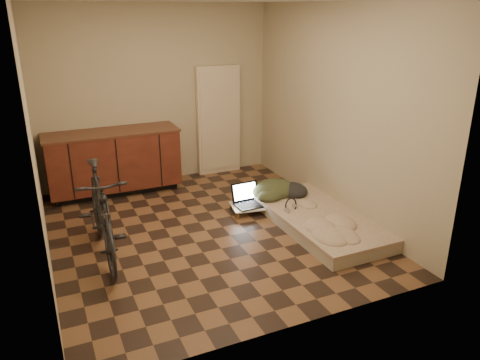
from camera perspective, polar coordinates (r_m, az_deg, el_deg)
name	(u,v)px	position (r m, az deg, el deg)	size (l,w,h in m)	color
room_shell	(203,125)	(5.24, -4.55, 6.72)	(3.50, 4.00, 2.60)	brown
cabinets	(114,161)	(6.88, -15.13, 2.19)	(1.84, 0.62, 0.91)	black
appliance_panel	(218,120)	(7.43, -2.67, 7.26)	(0.70, 0.10, 1.70)	beige
bicycle	(101,209)	(5.08, -16.60, -3.40)	(0.50, 1.72, 1.11)	black
futon	(318,220)	(5.82, 9.54, -4.80)	(0.94, 1.95, 0.17)	#B3A78F
clothing_pile	(279,184)	(6.28, 4.80, -0.52)	(0.65, 0.54, 0.26)	#303820
headphones	(291,205)	(5.80, 6.23, -3.02)	(0.22, 0.20, 0.14)	black
lap_desk	(254,205)	(6.13, 1.72, -3.12)	(0.65, 0.47, 0.10)	brown
laptop	(249,200)	(6.12, 1.07, -2.51)	(0.40, 0.36, 0.26)	black
mouse	(267,203)	(6.14, 3.29, -2.83)	(0.06, 0.09, 0.03)	white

